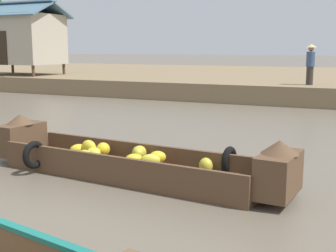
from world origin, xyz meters
TOP-DOWN VIEW (x-y plane):
  - ground_plane at (0.00, 10.00)m, footprint 300.00×300.00m
  - riverbank_strip at (0.00, 26.00)m, footprint 160.00×20.00m
  - banana_boat at (0.68, 4.94)m, footprint 5.96×1.57m
  - stilt_house_left at (-13.91, 18.24)m, footprint 4.99×3.48m
  - vendor_person at (2.10, 17.42)m, footprint 0.44×0.44m

SIDE VIEW (x-z plane):
  - ground_plane at x=0.00m, z-range 0.00..0.00m
  - banana_boat at x=0.68m, z-range -0.17..0.78m
  - riverbank_strip at x=0.00m, z-range 0.00..0.79m
  - vendor_person at x=2.10m, z-range 0.89..2.55m
  - stilt_house_left at x=-13.91m, z-range 0.80..4.88m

